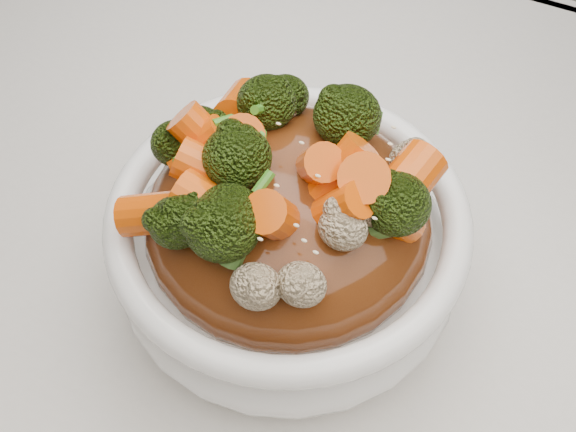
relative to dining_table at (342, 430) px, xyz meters
The scene contains 9 objects.
dining_table is the anchor object (origin of this frame).
tablecloth 0.35m from the dining_table, ahead, with size 1.20×0.80×0.04m, color silver.
bowl 0.43m from the dining_table, 136.74° to the right, with size 0.24×0.24×0.09m, color white, non-canonical shape.
sauce_base 0.46m from the dining_table, 136.74° to the right, with size 0.19×0.19×0.11m, color #54260E.
carrots 0.53m from the dining_table, 136.74° to the right, with size 0.19×0.19×0.06m, color #E15207, non-canonical shape.
broccoli 0.53m from the dining_table, 136.74° to the right, with size 0.19×0.19×0.05m, color black, non-canonical shape.
cauliflower 0.53m from the dining_table, 136.74° to the right, with size 0.19×0.19×0.04m, color tan, non-canonical shape.
scallions 0.53m from the dining_table, 136.74° to the right, with size 0.14×0.14×0.02m, color #367A1C, non-canonical shape.
sesame_seeds 0.53m from the dining_table, 136.74° to the right, with size 0.17×0.17×0.01m, color beige, non-canonical shape.
Camera 1 is at (0.07, -0.29, 1.19)m, focal length 42.00 mm.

